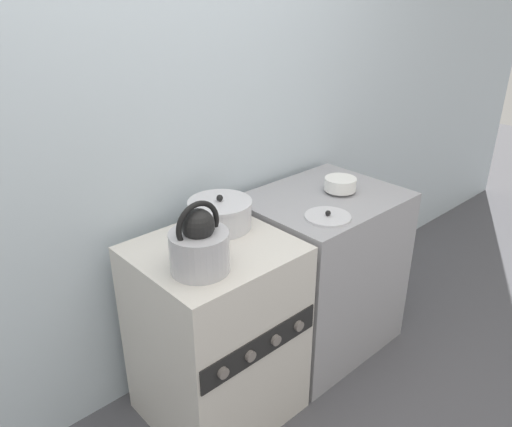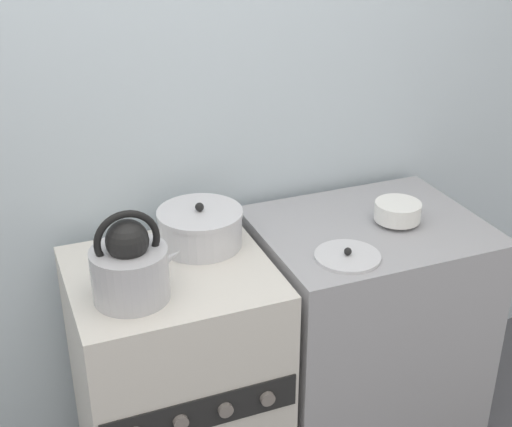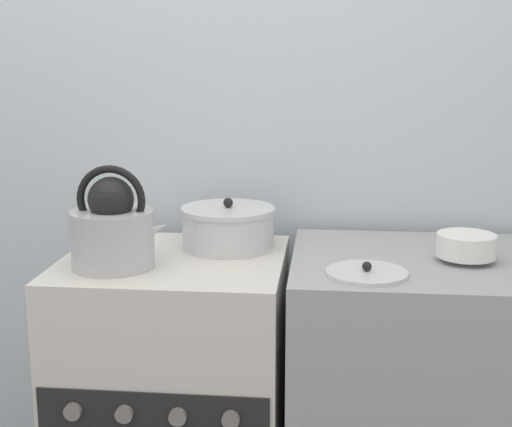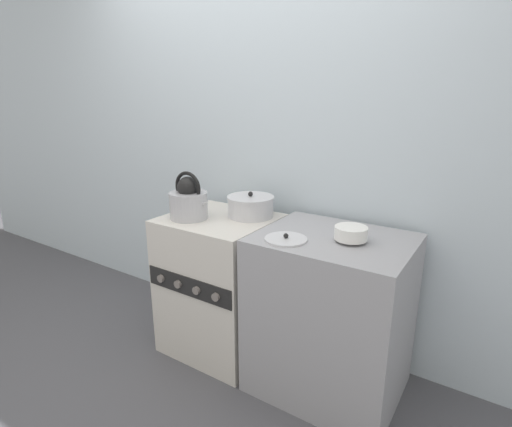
{
  "view_description": "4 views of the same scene",
  "coord_description": "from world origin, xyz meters",
  "px_view_note": "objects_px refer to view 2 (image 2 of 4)",
  "views": [
    {
      "loc": [
        -1.04,
        -1.1,
        1.8
      ],
      "look_at": [
        0.24,
        0.29,
        0.91
      ],
      "focal_mm": 35.0,
      "sensor_mm": 36.0,
      "label": 1
    },
    {
      "loc": [
        -0.44,
        -1.52,
        1.94
      ],
      "look_at": [
        0.29,
        0.3,
        0.97
      ],
      "focal_mm": 50.0,
      "sensor_mm": 36.0,
      "label": 2
    },
    {
      "loc": [
        0.42,
        -1.58,
        1.38
      ],
      "look_at": [
        0.23,
        0.28,
        0.97
      ],
      "focal_mm": 50.0,
      "sensor_mm": 36.0,
      "label": 3
    },
    {
      "loc": [
        1.38,
        -1.44,
        1.52
      ],
      "look_at": [
        0.25,
        0.29,
        0.9
      ],
      "focal_mm": 28.0,
      "sensor_mm": 36.0,
      "label": 4
    }
  ],
  "objects_px": {
    "kettle": "(130,266)",
    "cooking_pot": "(200,228)",
    "enamel_bowl": "(398,211)",
    "stove": "(177,382)",
    "loose_pot_lid": "(348,256)"
  },
  "relations": [
    {
      "from": "kettle",
      "to": "loose_pot_lid",
      "type": "xyz_separation_m",
      "value": [
        0.66,
        -0.05,
        -0.08
      ]
    },
    {
      "from": "cooking_pot",
      "to": "enamel_bowl",
      "type": "distance_m",
      "value": 0.66
    },
    {
      "from": "cooking_pot",
      "to": "stove",
      "type": "bearing_deg",
      "value": -137.9
    },
    {
      "from": "cooking_pot",
      "to": "loose_pot_lid",
      "type": "xyz_separation_m",
      "value": [
        0.38,
        -0.27,
        -0.04
      ]
    },
    {
      "from": "kettle",
      "to": "enamel_bowl",
      "type": "relative_size",
      "value": 1.76
    },
    {
      "from": "stove",
      "to": "cooking_pot",
      "type": "relative_size",
      "value": 3.09
    },
    {
      "from": "kettle",
      "to": "loose_pot_lid",
      "type": "relative_size",
      "value": 1.33
    },
    {
      "from": "kettle",
      "to": "enamel_bowl",
      "type": "height_order",
      "value": "kettle"
    },
    {
      "from": "kettle",
      "to": "cooking_pot",
      "type": "bearing_deg",
      "value": 39.44
    },
    {
      "from": "stove",
      "to": "cooking_pot",
      "type": "bearing_deg",
      "value": 42.1
    },
    {
      "from": "stove",
      "to": "kettle",
      "type": "height_order",
      "value": "kettle"
    },
    {
      "from": "kettle",
      "to": "stove",
      "type": "bearing_deg",
      "value": 36.5
    },
    {
      "from": "kettle",
      "to": "cooking_pot",
      "type": "distance_m",
      "value": 0.35
    },
    {
      "from": "kettle",
      "to": "cooking_pot",
      "type": "relative_size",
      "value": 1.0
    },
    {
      "from": "loose_pot_lid",
      "to": "enamel_bowl",
      "type": "bearing_deg",
      "value": 29.02
    }
  ]
}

